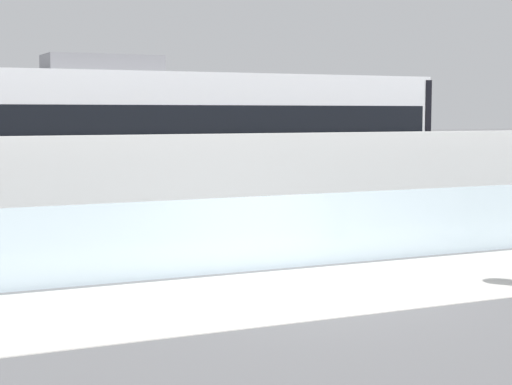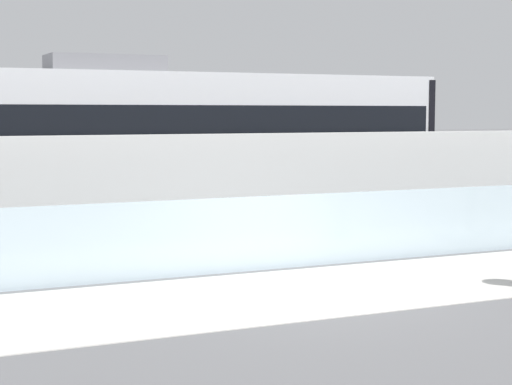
{
  "view_description": "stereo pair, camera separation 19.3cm",
  "coord_description": "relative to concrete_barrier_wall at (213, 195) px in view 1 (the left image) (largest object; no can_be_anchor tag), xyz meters",
  "views": [
    {
      "loc": [
        -5.97,
        -10.8,
        2.61
      ],
      "look_at": [
        0.26,
        2.35,
        1.25
      ],
      "focal_mm": 59.87,
      "sensor_mm": 36.0,
      "label": 1
    },
    {
      "loc": [
        -5.79,
        -10.88,
        2.61
      ],
      "look_at": [
        0.26,
        2.35,
        1.25
      ],
      "focal_mm": 59.87,
      "sensor_mm": 36.0,
      "label": 2
    }
  ],
  "objects": [
    {
      "name": "bike_path_deck",
      "position": [
        0.0,
        -3.65,
        -1.11
      ],
      "size": [
        32.0,
        3.2,
        0.01
      ],
      "primitive_type": "cube",
      "color": "silver",
      "rests_on": "ground"
    },
    {
      "name": "ground_plane",
      "position": [
        0.0,
        -3.65,
        -1.11
      ],
      "size": [
        200.0,
        200.0,
        0.0
      ],
      "primitive_type": "plane",
      "color": "slate"
    },
    {
      "name": "concrete_barrier_wall",
      "position": [
        0.0,
        0.0,
        0.0
      ],
      "size": [
        32.0,
        0.36,
        2.22
      ],
      "primitive_type": "cube",
      "color": "silver",
      "rests_on": "ground"
    },
    {
      "name": "tram_rail_near",
      "position": [
        0.0,
        2.48,
        -1.11
      ],
      "size": [
        32.0,
        0.08,
        0.01
      ],
      "primitive_type": "cube",
      "color": "#595654",
      "rests_on": "ground"
    },
    {
      "name": "glass_parapet",
      "position": [
        0.0,
        -1.8,
        -0.49
      ],
      "size": [
        32.0,
        0.05,
        1.24
      ],
      "primitive_type": "cube",
      "color": "silver",
      "rests_on": "ground"
    },
    {
      "name": "tram_rail_far",
      "position": [
        0.0,
        3.92,
        -1.11
      ],
      "size": [
        32.0,
        0.08,
        0.01
      ],
      "primitive_type": "cube",
      "color": "#595654",
      "rests_on": "ground"
    }
  ]
}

